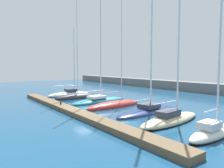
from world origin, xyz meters
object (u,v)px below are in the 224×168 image
at_px(sailboat_teal_third, 99,100).
at_px(sailboat_red_fourth, 115,105).
at_px(sailboat_white_nearest, 69,94).
at_px(sailboat_sand_sixth, 171,118).
at_px(dock_bollard, 61,103).
at_px(sailboat_charcoal_second, 76,97).
at_px(sailboat_navy_fifth, 147,109).
at_px(sailboat_ivory_seventh, 213,131).

height_order(sailboat_teal_third, sailboat_red_fourth, sailboat_teal_third).
bearing_deg(sailboat_teal_third, sailboat_white_nearest, 88.05).
distance_m(sailboat_sand_sixth, dock_bollard, 14.38).
bearing_deg(sailboat_sand_sixth, sailboat_charcoal_second, 85.12).
relative_size(sailboat_charcoal_second, sailboat_red_fourth, 0.90).
relative_size(sailboat_teal_third, sailboat_navy_fifth, 1.03).
bearing_deg(sailboat_charcoal_second, sailboat_red_fourth, -85.87).
relative_size(sailboat_charcoal_second, sailboat_ivory_seventh, 1.54).
xyz_separation_m(sailboat_white_nearest, sailboat_sand_sixth, (24.11, -0.24, 0.18)).
distance_m(sailboat_white_nearest, dock_bollard, 12.66).
relative_size(sailboat_white_nearest, sailboat_ivory_seventh, 1.20).
bearing_deg(sailboat_red_fourth, sailboat_white_nearest, 85.14).
height_order(sailboat_charcoal_second, sailboat_teal_third, sailboat_teal_third).
bearing_deg(sailboat_white_nearest, sailboat_red_fourth, -92.56).
height_order(sailboat_white_nearest, sailboat_charcoal_second, sailboat_charcoal_second).
bearing_deg(sailboat_ivory_seventh, sailboat_navy_fifth, 73.10).
bearing_deg(sailboat_teal_third, dock_bollard, -174.00).
distance_m(sailboat_white_nearest, sailboat_ivory_seventh, 28.80).
height_order(sailboat_charcoal_second, dock_bollard, sailboat_charcoal_second).
bearing_deg(dock_bollard, sailboat_teal_third, 101.05).
xyz_separation_m(sailboat_white_nearest, sailboat_navy_fifth, (19.61, 1.05, 0.15)).
height_order(sailboat_navy_fifth, dock_bollard, sailboat_navy_fifth).
xyz_separation_m(sailboat_teal_third, dock_bollard, (1.31, -6.73, 0.38)).
relative_size(sailboat_sand_sixth, sailboat_ivory_seventh, 1.75).
height_order(sailboat_navy_fifth, sailboat_sand_sixth, sailboat_navy_fifth).
height_order(sailboat_white_nearest, sailboat_sand_sixth, sailboat_sand_sixth).
xyz_separation_m(sailboat_white_nearest, sailboat_ivory_seventh, (28.79, -0.97, 0.13)).
bearing_deg(dock_bollard, sailboat_white_nearest, 150.62).
height_order(sailboat_charcoal_second, sailboat_navy_fifth, sailboat_navy_fifth).
distance_m(sailboat_charcoal_second, sailboat_teal_third, 5.23).
bearing_deg(sailboat_charcoal_second, sailboat_navy_fifth, -84.16).
xyz_separation_m(sailboat_charcoal_second, sailboat_navy_fifth, (14.95, 1.88, 0.04)).
bearing_deg(sailboat_white_nearest, sailboat_navy_fifth, -89.87).
bearing_deg(sailboat_teal_third, sailboat_red_fourth, -100.33).
bearing_deg(sailboat_sand_sixth, sailboat_teal_third, 80.34).
bearing_deg(sailboat_charcoal_second, sailboat_white_nearest, 78.57).
bearing_deg(sailboat_sand_sixth, sailboat_red_fourth, 81.41).
distance_m(sailboat_white_nearest, sailboat_teal_third, 9.73).
xyz_separation_m(sailboat_charcoal_second, sailboat_sand_sixth, (19.44, 0.59, 0.08)).
bearing_deg(dock_bollard, sailboat_charcoal_second, 139.79).
distance_m(sailboat_teal_third, sailboat_navy_fifth, 9.91).
height_order(sailboat_charcoal_second, sailboat_sand_sixth, sailboat_sand_sixth).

